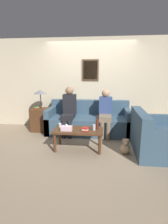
# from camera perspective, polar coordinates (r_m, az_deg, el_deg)

# --- Properties ---
(ground_plane) EXTENTS (16.00, 16.00, 0.00)m
(ground_plane) POSITION_cam_1_polar(r_m,az_deg,el_deg) (4.44, 0.85, -8.81)
(ground_plane) COLOR gray
(wall_back) EXTENTS (9.00, 0.08, 2.60)m
(wall_back) POSITION_cam_1_polar(r_m,az_deg,el_deg) (5.18, 2.08, 9.10)
(wall_back) COLOR beige
(wall_back) RESTS_ON ground_plane
(couch_main) EXTENTS (2.23, 0.94, 0.86)m
(couch_main) POSITION_cam_1_polar(r_m,az_deg,el_deg) (4.86, 1.52, -3.13)
(couch_main) COLOR #385166
(couch_main) RESTS_ON ground_plane
(couch_side) EXTENTS (0.94, 1.26, 0.86)m
(couch_side) POSITION_cam_1_polar(r_m,az_deg,el_deg) (3.95, 22.20, -7.87)
(couch_side) COLOR #385166
(couch_side) RESTS_ON ground_plane
(coffee_table) EXTENTS (1.05, 0.53, 0.45)m
(coffee_table) POSITION_cam_1_polar(r_m,az_deg,el_deg) (3.76, -1.88, -6.67)
(coffee_table) COLOR #4C2D19
(coffee_table) RESTS_ON ground_plane
(side_table_with_lamp) EXTENTS (0.46, 0.44, 1.16)m
(side_table_with_lamp) POSITION_cam_1_polar(r_m,az_deg,el_deg) (5.12, -14.18, -1.54)
(side_table_with_lamp) COLOR #4C2D19
(side_table_with_lamp) RESTS_ON ground_plane
(wine_bottle) EXTENTS (0.07, 0.07, 0.29)m
(wine_bottle) POSITION_cam_1_polar(r_m,az_deg,el_deg) (3.75, 4.34, -3.95)
(wine_bottle) COLOR #562319
(wine_bottle) RESTS_ON coffee_table
(drinking_glass) EXTENTS (0.07, 0.07, 0.09)m
(drinking_glass) POSITION_cam_1_polar(r_m,az_deg,el_deg) (3.93, -7.86, -4.22)
(drinking_glass) COLOR silver
(drinking_glass) RESTS_ON coffee_table
(book_stack) EXTENTS (0.14, 0.12, 0.07)m
(book_stack) POSITION_cam_1_polar(r_m,az_deg,el_deg) (3.63, 0.36, -5.67)
(book_stack) COLOR red
(book_stack) RESTS_ON coffee_table
(soda_can) EXTENTS (0.07, 0.07, 0.12)m
(soda_can) POSITION_cam_1_polar(r_m,az_deg,el_deg) (3.68, 3.25, -5.06)
(soda_can) COLOR #BCBCC1
(soda_can) RESTS_ON coffee_table
(tissue_box) EXTENTS (0.23, 0.12, 0.15)m
(tissue_box) POSITION_cam_1_polar(r_m,az_deg,el_deg) (3.67, -5.73, -5.27)
(tissue_box) COLOR silver
(tissue_box) RESTS_ON coffee_table
(person_left) EXTENTS (0.34, 0.62, 1.27)m
(person_left) POSITION_cam_1_polar(r_m,az_deg,el_deg) (4.65, -4.94, 1.06)
(person_left) COLOR black
(person_left) RESTS_ON ground_plane
(person_right) EXTENTS (0.34, 0.65, 1.21)m
(person_right) POSITION_cam_1_polar(r_m,az_deg,el_deg) (4.56, 6.99, 0.33)
(person_right) COLOR #756651
(person_right) RESTS_ON ground_plane
(teddy_bear) EXTENTS (0.20, 0.20, 0.32)m
(teddy_bear) POSITION_cam_1_polar(r_m,az_deg,el_deg) (3.75, 13.39, -11.06)
(teddy_bear) COLOR tan
(teddy_bear) RESTS_ON ground_plane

